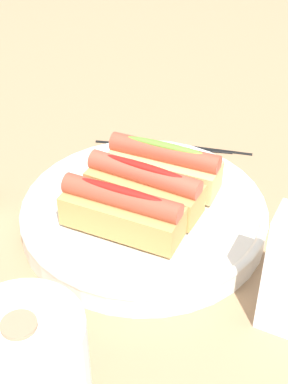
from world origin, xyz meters
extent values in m
plane|color=#9E7A56|center=(0.00, 0.00, 0.00)|extent=(2.40, 2.40, 0.00)
cylinder|color=silver|center=(0.03, 0.01, 0.02)|extent=(0.32, 0.32, 0.03)
torus|color=silver|center=(0.03, 0.01, 0.03)|extent=(0.32, 0.32, 0.01)
cube|color=#DBB270|center=(0.02, -0.04, 0.06)|extent=(0.16, 0.07, 0.04)
cylinder|color=#A84733|center=(0.02, -0.04, 0.08)|extent=(0.15, 0.05, 0.03)
ellipsoid|color=olive|center=(0.02, -0.04, 0.10)|extent=(0.11, 0.03, 0.01)
cube|color=tan|center=(0.03, 0.01, 0.06)|extent=(0.16, 0.08, 0.04)
cylinder|color=#B24C38|center=(0.03, 0.01, 0.08)|extent=(0.15, 0.06, 0.03)
ellipsoid|color=red|center=(0.03, 0.01, 0.10)|extent=(0.11, 0.04, 0.01)
cube|color=tan|center=(0.04, 0.07, 0.06)|extent=(0.16, 0.07, 0.04)
cylinder|color=#A84733|center=(0.04, 0.07, 0.08)|extent=(0.15, 0.05, 0.03)
ellipsoid|color=red|center=(0.04, 0.07, 0.10)|extent=(0.11, 0.03, 0.01)
cylinder|color=white|center=(0.06, 0.31, 0.07)|extent=(0.11, 0.11, 0.13)
cylinder|color=#997A5B|center=(0.06, 0.31, 0.13)|extent=(0.03, 0.03, 0.00)
cylinder|color=black|center=(0.05, -0.18, 0.00)|extent=(0.22, 0.03, 0.01)
cylinder|color=black|center=(0.02, -0.19, 0.00)|extent=(0.22, 0.01, 0.01)
camera|label=1|loc=(-0.12, 0.58, 0.51)|focal=54.52mm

